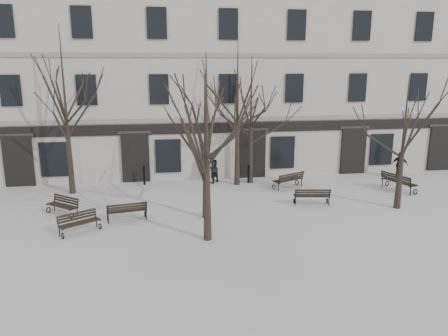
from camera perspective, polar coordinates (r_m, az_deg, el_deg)
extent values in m
plane|color=silver|center=(18.98, -1.69, -7.66)|extent=(100.00, 100.00, 0.00)
cube|color=beige|center=(30.67, -4.73, 10.98)|extent=(40.00, 10.00, 11.00)
cube|color=gray|center=(25.83, -3.88, 6.27)|extent=(40.00, 0.12, 0.25)
cube|color=gray|center=(25.62, -4.01, 14.51)|extent=(40.00, 0.12, 0.25)
cube|color=black|center=(25.89, -3.86, 5.17)|extent=(40.00, 0.10, 0.60)
cube|color=black|center=(27.25, -25.24, 0.79)|extent=(1.60, 0.22, 2.90)
cube|color=#2D2B28|center=(26.96, -25.59, 3.88)|extent=(1.90, 0.08, 0.18)
cube|color=black|center=(26.76, -21.36, 1.06)|extent=(1.50, 0.14, 2.00)
cube|color=black|center=(26.12, -11.47, 1.32)|extent=(1.60, 0.22, 2.90)
cube|color=#2D2B28|center=(25.81, -11.63, 4.56)|extent=(1.90, 0.08, 0.18)
cube|color=black|center=(26.08, -7.31, 1.58)|extent=(1.50, 0.14, 2.00)
cube|color=black|center=(26.67, 3.72, 1.82)|extent=(1.60, 0.22, 2.90)
cube|color=#2D2B28|center=(26.36, 3.79, 5.00)|extent=(1.90, 0.08, 0.18)
cube|color=black|center=(27.13, 7.65, 2.04)|extent=(1.50, 0.14, 2.00)
cube|color=black|center=(28.74, 16.50, 2.14)|extent=(1.60, 0.22, 2.90)
cube|color=#2D2B28|center=(28.46, 16.74, 5.09)|extent=(1.90, 0.08, 0.18)
cube|color=black|center=(29.58, 19.84, 2.31)|extent=(1.50, 0.14, 2.00)
cube|color=black|center=(31.73, 26.39, 2.32)|extent=(1.60, 0.22, 2.90)
cube|color=#2D2B28|center=(31.47, 26.72, 4.98)|extent=(1.90, 0.08, 0.18)
cube|color=black|center=(26.76, -26.10, 9.07)|extent=(1.10, 0.14, 1.70)
cube|color=black|center=(26.80, -26.93, 16.74)|extent=(1.10, 0.14, 1.70)
cube|color=black|center=(25.86, -17.51, 9.70)|extent=(1.10, 0.14, 1.70)
cube|color=black|center=(25.90, -18.10, 17.66)|extent=(1.10, 0.14, 1.70)
cube|color=black|center=(25.56, -8.48, 10.14)|extent=(1.10, 0.14, 1.70)
cube|color=black|center=(25.60, -8.78, 18.20)|extent=(1.10, 0.14, 1.70)
cube|color=black|center=(25.88, 0.55, 10.32)|extent=(1.10, 0.14, 1.70)
cube|color=black|center=(25.92, 0.57, 18.29)|extent=(1.10, 0.14, 1.70)
cube|color=black|center=(26.80, 9.16, 10.27)|extent=(1.10, 0.14, 1.70)
cube|color=black|center=(26.85, 9.47, 17.95)|extent=(1.10, 0.14, 1.70)
cube|color=black|center=(28.27, 17.04, 10.02)|extent=(1.10, 0.14, 1.70)
cube|color=black|center=(28.31, 17.56, 17.29)|extent=(1.10, 0.14, 1.70)
cube|color=black|center=(30.19, 24.01, 9.64)|extent=(1.10, 0.14, 1.70)
cube|color=black|center=(30.23, 24.69, 16.44)|extent=(1.10, 0.14, 1.70)
cone|color=black|center=(19.65, -2.40, -2.63)|extent=(0.34, 0.34, 2.79)
cone|color=black|center=(17.16, -2.19, -4.60)|extent=(0.34, 0.34, 3.04)
cone|color=black|center=(22.56, 21.92, -1.64)|extent=(0.34, 0.34, 2.67)
cone|color=black|center=(24.62, -19.47, 1.02)|extent=(0.34, 0.34, 3.70)
cone|color=black|center=(24.93, 1.73, 1.71)|extent=(0.34, 0.34, 3.49)
cone|color=black|center=(25.47, 3.47, 1.42)|extent=(0.34, 0.34, 3.03)
torus|color=black|center=(18.81, -20.31, -8.32)|extent=(0.19, 0.25, 0.27)
cylinder|color=black|center=(19.08, -20.70, -7.78)|extent=(0.05, 0.05, 0.42)
cube|color=black|center=(18.85, -20.57, -7.34)|extent=(0.32, 0.46, 0.05)
torus|color=black|center=(19.36, -15.89, -7.34)|extent=(0.19, 0.25, 0.27)
cylinder|color=black|center=(19.63, -16.33, -6.84)|extent=(0.05, 0.05, 0.42)
cube|color=black|center=(19.41, -16.16, -6.39)|extent=(0.32, 0.46, 0.05)
cube|color=black|center=(18.93, -18.09, -6.99)|extent=(1.47, 0.98, 0.03)
cube|color=black|center=(19.05, -18.25, -6.87)|extent=(1.47, 0.98, 0.03)
cube|color=black|center=(19.16, -18.40, -6.76)|extent=(1.47, 0.98, 0.03)
cube|color=black|center=(19.28, -18.56, -6.65)|extent=(1.47, 0.98, 0.03)
cube|color=black|center=(19.27, -18.63, -6.28)|extent=(1.44, 0.94, 0.08)
cube|color=black|center=(19.25, -18.68, -5.95)|extent=(1.44, 0.94, 0.08)
cube|color=black|center=(19.23, -18.73, -5.61)|extent=(1.44, 0.94, 0.08)
cylinder|color=black|center=(19.01, -20.89, -6.59)|extent=(0.10, 0.13, 0.47)
cylinder|color=black|center=(19.56, -16.50, -5.68)|extent=(0.10, 0.13, 0.47)
torus|color=black|center=(20.40, -10.27, -5.93)|extent=(0.10, 0.29, 0.28)
cylinder|color=black|center=(20.04, -10.13, -6.03)|extent=(0.05, 0.05, 0.44)
cube|color=black|center=(20.14, -10.23, -5.28)|extent=(0.14, 0.54, 0.05)
torus|color=black|center=(20.26, -14.94, -6.32)|extent=(0.10, 0.29, 0.28)
cylinder|color=black|center=(19.90, -14.89, -6.43)|extent=(0.05, 0.05, 0.44)
cube|color=black|center=(19.99, -14.96, -5.67)|extent=(0.14, 0.54, 0.05)
cube|color=black|center=(20.24, -12.65, -5.24)|extent=(1.75, 0.39, 0.03)
cube|color=black|center=(20.11, -12.61, -5.36)|extent=(1.75, 0.39, 0.03)
cube|color=black|center=(19.99, -12.57, -5.48)|extent=(1.75, 0.39, 0.03)
cube|color=black|center=(19.86, -12.53, -5.60)|extent=(1.75, 0.39, 0.03)
cube|color=black|center=(19.78, -12.53, -5.29)|extent=(1.74, 0.34, 0.09)
cube|color=black|center=(19.72, -12.54, -4.99)|extent=(1.74, 0.34, 0.09)
cube|color=black|center=(19.67, -12.55, -4.68)|extent=(1.74, 0.34, 0.09)
cylinder|color=black|center=(19.84, -10.14, -4.97)|extent=(0.06, 0.14, 0.49)
cylinder|color=black|center=(19.69, -14.94, -5.37)|extent=(0.06, 0.14, 0.49)
torus|color=black|center=(22.54, 13.32, -4.19)|extent=(0.09, 0.29, 0.28)
cylinder|color=black|center=(22.19, 13.54, -4.26)|extent=(0.05, 0.05, 0.44)
cube|color=black|center=(22.28, 13.47, -3.59)|extent=(0.13, 0.54, 0.05)
torus|color=black|center=(22.21, 9.14, -4.25)|extent=(0.09, 0.29, 0.28)
cylinder|color=black|center=(21.86, 9.29, -4.33)|extent=(0.05, 0.05, 0.44)
cube|color=black|center=(21.96, 9.24, -3.64)|extent=(0.13, 0.54, 0.05)
cube|color=black|center=(22.30, 11.27, -3.40)|extent=(1.75, 0.35, 0.03)
cube|color=black|center=(22.17, 11.33, -3.51)|extent=(1.75, 0.35, 0.03)
cube|color=black|center=(22.05, 11.40, -3.61)|extent=(1.75, 0.35, 0.03)
cube|color=black|center=(21.92, 11.47, -3.72)|extent=(1.75, 0.35, 0.03)
cube|color=black|center=(21.84, 11.51, -3.43)|extent=(1.74, 0.29, 0.09)
cube|color=black|center=(21.79, 11.53, -3.15)|extent=(1.74, 0.29, 0.09)
cube|color=black|center=(21.74, 11.56, -2.87)|extent=(1.74, 0.29, 0.09)
cylinder|color=black|center=(21.99, 13.64, -3.29)|extent=(0.06, 0.14, 0.49)
cylinder|color=black|center=(21.66, 9.37, -3.35)|extent=(0.06, 0.14, 0.49)
torus|color=black|center=(22.22, -21.95, -5.11)|extent=(0.21, 0.24, 0.27)
cylinder|color=black|center=(22.38, -21.29, -4.70)|extent=(0.05, 0.05, 0.42)
cube|color=black|center=(22.23, -21.67, -4.29)|extent=(0.36, 0.43, 0.05)
torus|color=black|center=(21.01, -19.31, -5.93)|extent=(0.21, 0.24, 0.27)
cylinder|color=black|center=(21.19, -18.63, -5.49)|extent=(0.05, 0.05, 0.42)
cube|color=black|center=(21.02, -19.02, -5.06)|extent=(0.36, 0.43, 0.05)
cube|color=black|center=(21.49, -20.81, -4.76)|extent=(1.35, 1.14, 0.03)
cube|color=black|center=(21.57, -20.54, -4.67)|extent=(1.35, 1.14, 0.03)
cube|color=black|center=(21.64, -20.27, -4.58)|extent=(1.35, 1.14, 0.03)
cube|color=black|center=(21.72, -20.00, -4.50)|extent=(1.35, 1.14, 0.03)
cube|color=black|center=(21.71, -19.95, -4.17)|extent=(1.32, 1.10, 0.08)
cube|color=black|center=(21.69, -19.94, -3.87)|extent=(1.32, 1.10, 0.08)
cube|color=black|center=(21.67, -19.92, -3.58)|extent=(1.32, 1.10, 0.08)
cylinder|color=black|center=(22.31, -21.22, -3.68)|extent=(0.11, 0.13, 0.47)
cylinder|color=black|center=(21.11, -18.55, -4.41)|extent=(0.11, 0.13, 0.47)
torus|color=black|center=(25.58, 9.50, -1.86)|extent=(0.17, 0.29, 0.30)
cylinder|color=black|center=(25.30, 10.08, -1.85)|extent=(0.05, 0.05, 0.46)
cube|color=black|center=(25.37, 9.81, -1.26)|extent=(0.29, 0.53, 0.05)
torus|color=black|center=(24.45, 6.53, -2.48)|extent=(0.17, 0.29, 0.30)
cylinder|color=black|center=(24.16, 7.10, -2.48)|extent=(0.05, 0.05, 0.46)
cube|color=black|center=(24.23, 6.83, -1.86)|extent=(0.29, 0.53, 0.05)
cube|color=black|center=(24.95, 8.01, -1.40)|extent=(1.70, 0.87, 0.04)
cube|color=black|center=(24.85, 8.23, -1.47)|extent=(1.70, 0.87, 0.04)
cube|color=black|center=(24.74, 8.46, -1.54)|extent=(1.70, 0.87, 0.04)
cube|color=black|center=(24.64, 8.68, -1.61)|extent=(1.70, 0.87, 0.04)
cube|color=black|center=(24.58, 8.75, -1.33)|extent=(1.68, 0.82, 0.09)
cube|color=black|center=(24.53, 8.80, -1.07)|extent=(1.68, 0.82, 0.09)
cube|color=black|center=(24.49, 8.84, -0.80)|extent=(1.68, 0.82, 0.09)
cylinder|color=black|center=(25.13, 10.25, -0.94)|extent=(0.10, 0.15, 0.51)
cylinder|color=black|center=(23.99, 7.26, -1.53)|extent=(0.10, 0.15, 0.51)
torus|color=black|center=(25.50, 23.73, -2.87)|extent=(0.32, 0.16, 0.32)
cylinder|color=black|center=(25.17, 23.19, -2.80)|extent=(0.06, 0.06, 0.50)
cube|color=black|center=(25.26, 23.52, -2.19)|extent=(0.59, 0.26, 0.06)
torus|color=black|center=(26.64, 20.54, -1.91)|extent=(0.32, 0.16, 0.32)
cylinder|color=black|center=(26.32, 19.98, -1.83)|extent=(0.06, 0.06, 0.50)
cube|color=black|center=(26.40, 20.32, -1.24)|extent=(0.59, 0.26, 0.06)
cube|color=black|center=(26.00, 22.23, -1.59)|extent=(0.78, 1.92, 0.04)
cube|color=black|center=(25.88, 22.01, -1.63)|extent=(0.78, 1.92, 0.04)
cube|color=black|center=(25.76, 21.79, -1.68)|extent=(0.78, 1.92, 0.04)
cube|color=black|center=(25.65, 21.57, -1.73)|extent=(0.78, 1.92, 0.04)
cube|color=black|center=(25.58, 21.53, -1.43)|extent=(0.72, 1.90, 0.10)
cube|color=black|center=(25.53, 21.52, -1.14)|extent=(0.72, 1.90, 0.10)
cube|color=black|center=(25.48, 21.51, -0.86)|extent=(0.72, 1.90, 0.10)
cylinder|color=black|center=(24.98, 23.16, -1.79)|extent=(0.16, 0.10, 0.55)
cylinder|color=black|center=(26.14, 19.94, -0.85)|extent=(0.16, 0.10, 0.55)
cylinder|color=black|center=(25.56, -10.39, -1.03)|extent=(0.13, 0.13, 1.05)
sphere|color=black|center=(25.43, -10.44, 0.16)|extent=(0.15, 0.15, 0.15)
cylinder|color=black|center=(25.59, 3.22, -0.85)|extent=(0.12, 0.12, 1.01)
sphere|color=black|center=(25.46, 3.23, 0.29)|extent=(0.14, 0.14, 0.14)
imported|color=black|center=(25.69, -1.56, -1.94)|extent=(1.11, 1.10, 1.81)
imported|color=black|center=(28.93, 21.83, -1.15)|extent=(1.01, 0.82, 1.61)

